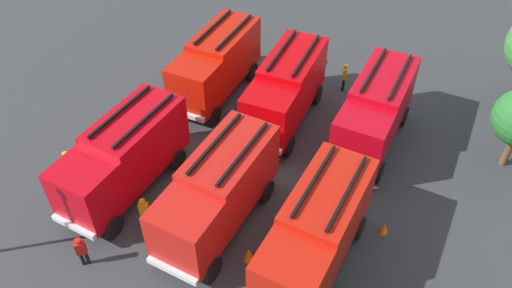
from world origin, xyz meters
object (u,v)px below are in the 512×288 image
(firefighter_0, at_px, (144,211))
(fire_truck_5, at_px, (317,231))
(fire_truck_1, at_px, (124,155))
(fire_truck_4, at_px, (376,110))
(traffic_cone_1, at_px, (343,187))
(firefighter_3, at_px, (344,76))
(traffic_cone_2, at_px, (384,228))
(traffic_cone_0, at_px, (249,254))
(firefighter_1, at_px, (68,164))
(fire_truck_3, at_px, (218,190))
(firefighter_2, at_px, (82,251))
(fire_truck_0, at_px, (216,63))
(fire_truck_2, at_px, (286,88))

(firefighter_0, bearing_deg, fire_truck_5, -107.60)
(fire_truck_1, xyz_separation_m, fire_truck_4, (-8.39, 9.62, 0.00))
(fire_truck_1, distance_m, traffic_cone_1, 10.52)
(firefighter_0, relative_size, firefighter_3, 0.90)
(fire_truck_4, height_order, traffic_cone_2, fire_truck_4)
(traffic_cone_0, bearing_deg, firefighter_0, -86.55)
(firefighter_3, xyz_separation_m, traffic_cone_1, (8.06, 2.64, -0.70))
(firefighter_1, relative_size, traffic_cone_2, 2.89)
(fire_truck_3, bearing_deg, firefighter_2, -40.37)
(fire_truck_5, relative_size, traffic_cone_1, 12.01)
(fire_truck_0, distance_m, fire_truck_5, 13.06)
(fire_truck_1, distance_m, fire_truck_2, 9.40)
(fire_truck_3, height_order, traffic_cone_2, fire_truck_3)
(traffic_cone_1, distance_m, traffic_cone_2, 2.92)
(fire_truck_0, height_order, traffic_cone_0, fire_truck_0)
(firefighter_0, bearing_deg, fire_truck_4, -64.91)
(fire_truck_4, relative_size, firefighter_0, 4.50)
(firefighter_2, height_order, traffic_cone_0, firefighter_2)
(fire_truck_1, height_order, firefighter_2, fire_truck_1)
(fire_truck_2, height_order, fire_truck_3, same)
(fire_truck_2, bearing_deg, traffic_cone_0, 11.58)
(traffic_cone_1, bearing_deg, traffic_cone_2, 57.28)
(firefighter_2, relative_size, traffic_cone_1, 2.69)
(fire_truck_0, bearing_deg, traffic_cone_0, 34.73)
(firefighter_0, bearing_deg, fire_truck_2, -42.95)
(fire_truck_1, height_order, traffic_cone_1, fire_truck_1)
(fire_truck_0, height_order, firefighter_3, fire_truck_0)
(traffic_cone_2, bearing_deg, firefighter_3, -152.17)
(fire_truck_5, relative_size, firefighter_3, 4.10)
(fire_truck_1, height_order, traffic_cone_0, fire_truck_1)
(fire_truck_3, xyz_separation_m, firefighter_1, (0.72, -8.06, -1.21))
(fire_truck_1, height_order, firefighter_3, fire_truck_1)
(traffic_cone_0, height_order, traffic_cone_1, traffic_cone_0)
(fire_truck_5, bearing_deg, fire_truck_3, -90.32)
(fire_truck_0, relative_size, fire_truck_3, 0.99)
(firefighter_2, bearing_deg, fire_truck_4, -75.31)
(fire_truck_4, distance_m, traffic_cone_1, 4.54)
(fire_truck_3, bearing_deg, firefighter_3, 173.92)
(fire_truck_0, distance_m, fire_truck_4, 9.56)
(fire_truck_1, bearing_deg, traffic_cone_2, 105.44)
(fire_truck_2, distance_m, fire_truck_3, 8.16)
(firefighter_0, bearing_deg, firefighter_3, -46.60)
(traffic_cone_2, bearing_deg, fire_truck_0, -116.97)
(traffic_cone_1, height_order, traffic_cone_2, traffic_cone_1)
(firefighter_1, bearing_deg, firefighter_2, -14.09)
(firefighter_1, bearing_deg, fire_truck_2, 77.80)
(traffic_cone_0, bearing_deg, fire_truck_0, -144.80)
(fire_truck_1, distance_m, firefighter_0, 2.85)
(fire_truck_3, relative_size, firefighter_3, 4.10)
(fire_truck_1, xyz_separation_m, traffic_cone_1, (-4.25, 9.45, -1.85))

